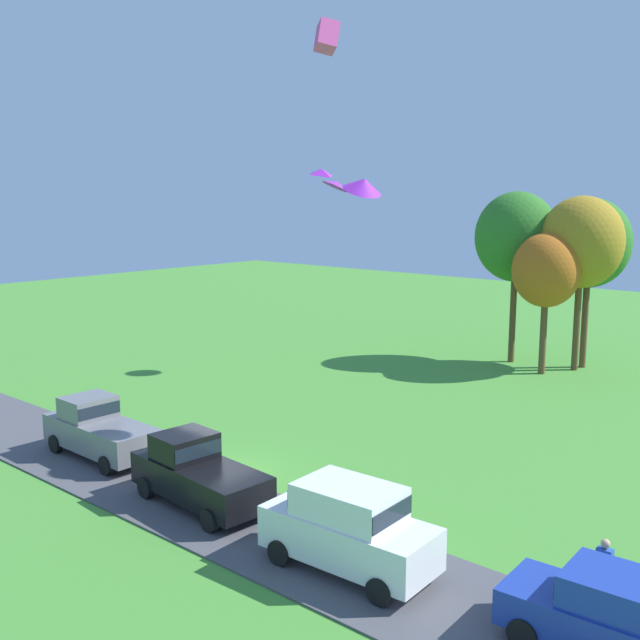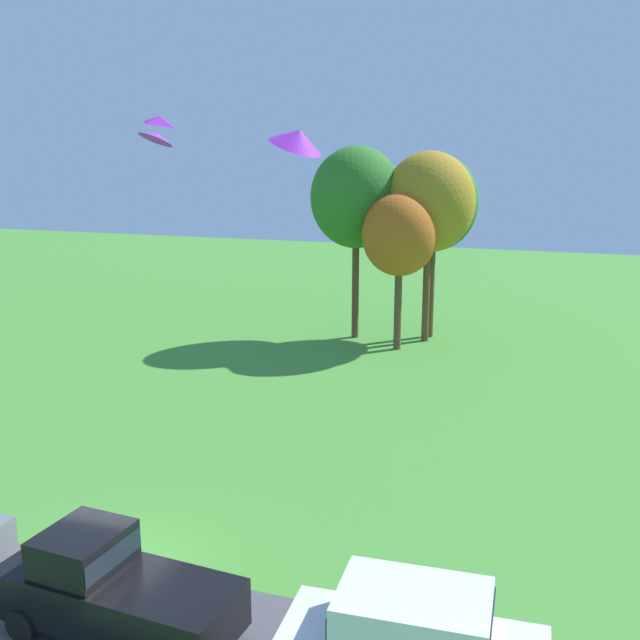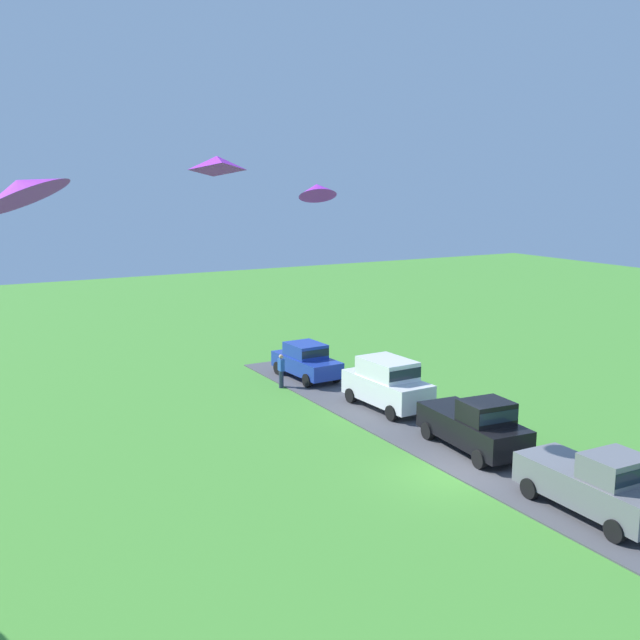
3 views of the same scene
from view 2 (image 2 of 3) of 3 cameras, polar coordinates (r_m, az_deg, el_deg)
The scene contains 10 objects.
ground_plane at distance 19.13m, azimuth -14.92°, elevation -17.96°, with size 120.00×120.00×0.00m, color #478E33.
pavement_strip at distance 17.74m, azimuth -18.77°, elevation -20.85°, with size 36.00×4.40×0.06m, color #4C4C51.
car_pickup_far_end at distance 16.51m, azimuth -15.72°, elevation -18.96°, with size 5.13×2.36×2.14m.
tree_far_left at distance 37.98m, azimuth 2.79°, elevation 9.27°, with size 4.63×4.63×9.77m.
tree_center_back at distance 35.94m, azimuth 6.09°, elevation 6.44°, with size 3.61×3.61×7.62m.
tree_right_of_center at distance 37.59m, azimuth 8.31°, elevation 8.84°, with size 4.51×4.51×9.53m.
tree_lone_near at distance 38.50m, azimuth 8.67°, elevation 8.81°, with size 4.46×4.46×9.42m.
kite_diamond_high_right at distance 27.53m, azimuth -12.09°, elevation 14.66°, with size 0.90×1.08×0.30m, color purple.
kite_delta_near_flag at distance 18.31m, azimuth -1.73°, elevation 13.67°, with size 1.32×1.32×0.43m, color purple.
kite_delta_trailing_tail at distance 32.63m, azimuth -12.36°, elevation 13.50°, with size 1.48×1.48×0.30m, color purple.
Camera 2 is at (9.44, -13.49, 9.74)m, focal length 42.00 mm.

